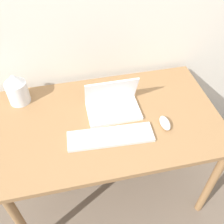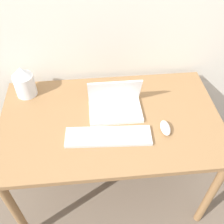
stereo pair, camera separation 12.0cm
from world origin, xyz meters
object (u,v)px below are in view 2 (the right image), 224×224
(mouse, at_px, (165,128))
(vase, at_px, (24,82))
(keyboard, at_px, (108,136))
(laptop, at_px, (115,104))

(mouse, relative_size, vase, 0.53)
(keyboard, bearing_deg, vase, 140.07)
(laptop, bearing_deg, keyboard, -105.47)
(laptop, bearing_deg, mouse, -35.78)
(laptop, xyz_separation_m, mouse, (0.26, -0.19, -0.03))
(mouse, bearing_deg, keyboard, -176.18)
(keyboard, relative_size, vase, 2.33)
(laptop, bearing_deg, vase, 160.10)
(laptop, relative_size, keyboard, 0.65)
(keyboard, bearing_deg, mouse, 3.82)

